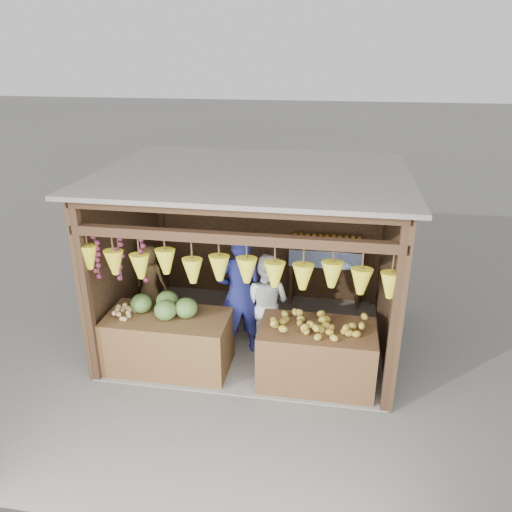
{
  "coord_description": "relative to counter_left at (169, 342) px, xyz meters",
  "views": [
    {
      "loc": [
        1.18,
        -6.74,
        4.22
      ],
      "look_at": [
        0.06,
        -0.1,
        1.43
      ],
      "focal_mm": 35.0,
      "sensor_mm": 36.0,
      "label": 1
    }
  ],
  "objects": [
    {
      "name": "mango_pile",
      "position": [
        2.08,
        -0.04,
        0.54
      ],
      "size": [
        1.4,
        0.64,
        0.22
      ],
      "primitive_type": null,
      "color": "#AF6717",
      "rests_on": "counter_right"
    },
    {
      "name": "counter_left",
      "position": [
        0.0,
        0.0,
        0.0
      ],
      "size": [
        1.7,
        0.85,
        0.83
      ],
      "primitive_type": "cube",
      "color": "#4D3419",
      "rests_on": "ground"
    },
    {
      "name": "melon_pile",
      "position": [
        -0.04,
        0.04,
        0.57
      ],
      "size": [
        1.0,
        0.5,
        0.32
      ],
      "primitive_type": null,
      "color": "#1D4B14",
      "rests_on": "counter_left"
    },
    {
      "name": "woman_standing",
      "position": [
        1.27,
        0.74,
        0.36
      ],
      "size": [
        0.88,
        0.76,
        1.54
      ],
      "primitive_type": "imported",
      "rotation": [
        0.0,
        0.0,
        2.87
      ],
      "color": "white",
      "rests_on": "ground"
    },
    {
      "name": "vendor_seated",
      "position": [
        -0.65,
        1.05,
        0.45
      ],
      "size": [
        0.62,
        0.48,
        1.13
      ],
      "primitive_type": "imported",
      "rotation": [
        0.0,
        0.0,
        2.9
      ],
      "color": "brown",
      "rests_on": "stool"
    },
    {
      "name": "ground",
      "position": [
        1.03,
        1.01,
        -0.41
      ],
      "size": [
        80.0,
        80.0,
        0.0
      ],
      "primitive_type": "plane",
      "color": "#514F49",
      "rests_on": "ground"
    },
    {
      "name": "stall_structure",
      "position": [
        1.0,
        0.97,
        1.25
      ],
      "size": [
        4.3,
        3.3,
        2.66
      ],
      "color": "slate",
      "rests_on": "ground"
    },
    {
      "name": "stool",
      "position": [
        -0.65,
        1.05,
        -0.26
      ],
      "size": [
        0.32,
        0.32,
        0.3
      ],
      "primitive_type": "cube",
      "color": "black",
      "rests_on": "ground"
    },
    {
      "name": "counter_right",
      "position": [
        2.07,
        -0.01,
        0.01
      ],
      "size": [
        1.53,
        0.85,
        0.85
      ],
      "primitive_type": "cube",
      "color": "#452D17",
      "rests_on": "ground"
    },
    {
      "name": "back_shelf",
      "position": [
        2.08,
        2.29,
        0.46
      ],
      "size": [
        1.25,
        0.32,
        1.32
      ],
      "color": "#382314",
      "rests_on": "ground"
    },
    {
      "name": "man_standing",
      "position": [
        0.91,
        0.56,
        0.54
      ],
      "size": [
        0.82,
        0.7,
        1.91
      ],
      "primitive_type": "imported",
      "rotation": [
        0.0,
        0.0,
        3.55
      ],
      "color": "navy",
      "rests_on": "ground"
    },
    {
      "name": "tanfruit_pile",
      "position": [
        -0.58,
        -0.07,
        0.48
      ],
      "size": [
        0.34,
        0.4,
        0.13
      ],
      "primitive_type": null,
      "color": "#A6834D",
      "rests_on": "counter_left"
    }
  ]
}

